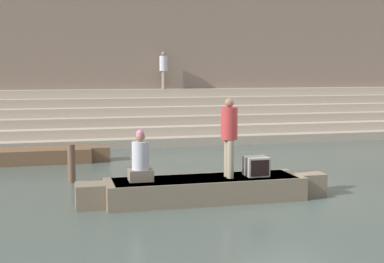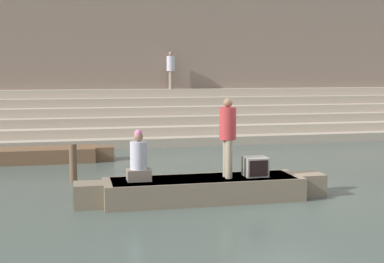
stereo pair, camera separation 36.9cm
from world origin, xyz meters
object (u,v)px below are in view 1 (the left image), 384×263
(moored_boat_shore, at_px, (22,156))
(person_rowing, at_px, (140,161))
(mooring_post, at_px, (72,164))
(rowboat_main, at_px, (205,189))
(person_standing, at_px, (229,132))
(tv_set, at_px, (256,166))
(person_on_steps, at_px, (164,68))

(moored_boat_shore, bearing_deg, person_rowing, -59.22)
(mooring_post, bearing_deg, person_rowing, -62.25)
(rowboat_main, xyz_separation_m, person_standing, (0.53, -0.05, 1.25))
(rowboat_main, relative_size, mooring_post, 5.69)
(mooring_post, bearing_deg, person_standing, -39.23)
(person_standing, height_order, moored_boat_shore, person_standing)
(moored_boat_shore, bearing_deg, person_standing, -46.25)
(person_standing, xyz_separation_m, tv_set, (0.65, 0.01, -0.80))
(person_standing, xyz_separation_m, moored_boat_shore, (-4.79, 6.04, -1.29))
(person_rowing, bearing_deg, mooring_post, 117.29)
(rowboat_main, bearing_deg, person_on_steps, 84.06)
(rowboat_main, bearing_deg, mooring_post, 137.21)
(rowboat_main, height_order, person_on_steps, person_on_steps)
(person_standing, bearing_deg, person_rowing, -169.17)
(person_standing, distance_m, person_rowing, 2.05)
(rowboat_main, relative_size, person_standing, 3.19)
(rowboat_main, xyz_separation_m, mooring_post, (-2.82, 2.68, 0.22))
(tv_set, distance_m, mooring_post, 4.85)
(rowboat_main, bearing_deg, tv_set, -1.51)
(moored_boat_shore, relative_size, person_on_steps, 3.32)
(moored_boat_shore, bearing_deg, person_on_steps, 51.73)
(person_rowing, distance_m, mooring_post, 3.02)
(tv_set, bearing_deg, mooring_post, 137.64)
(rowboat_main, relative_size, tv_set, 11.14)
(person_standing, bearing_deg, moored_boat_shore, 141.95)
(person_standing, height_order, tv_set, person_standing)
(tv_set, bearing_deg, person_on_steps, 80.87)
(person_standing, distance_m, person_on_steps, 12.12)
(mooring_post, bearing_deg, moored_boat_shore, 113.56)
(person_standing, xyz_separation_m, mooring_post, (-3.35, 2.74, -1.03))
(person_rowing, distance_m, moored_boat_shore, 6.63)
(person_rowing, relative_size, person_on_steps, 0.68)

